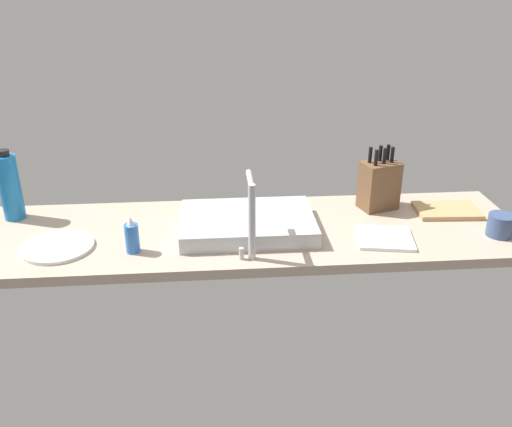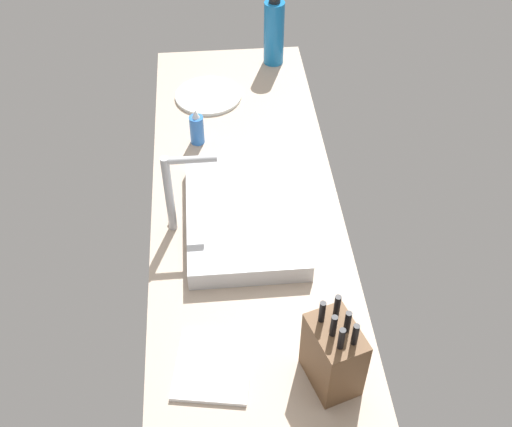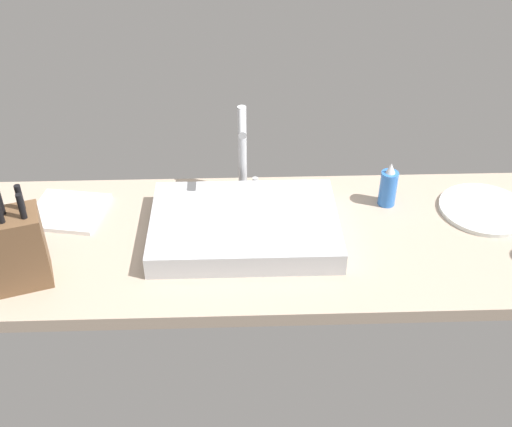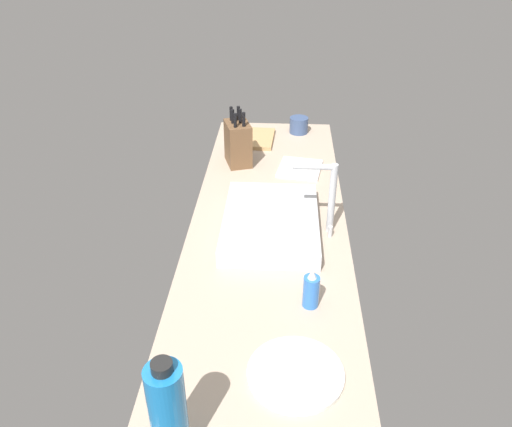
# 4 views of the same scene
# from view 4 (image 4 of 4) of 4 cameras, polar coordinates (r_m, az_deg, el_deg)

# --- Properties ---
(countertop_slab) EXTENTS (1.97, 0.56, 0.04)m
(countertop_slab) POSITION_cam_4_polar(r_m,az_deg,el_deg) (1.84, 1.35, -1.95)
(countertop_slab) COLOR tan
(countertop_slab) RESTS_ON ground
(sink_basin) EXTENTS (0.47, 0.33, 0.06)m
(sink_basin) POSITION_cam_4_polar(r_m,az_deg,el_deg) (1.80, 1.66, -0.97)
(sink_basin) COLOR #B7BABF
(sink_basin) RESTS_ON countertop_slab
(faucet) EXTENTS (0.06, 0.15, 0.26)m
(faucet) POSITION_cam_4_polar(r_m,az_deg,el_deg) (1.75, 7.95, 2.33)
(faucet) COLOR #B7BABF
(faucet) RESTS_ON countertop_slab
(knife_block) EXTENTS (0.16, 0.13, 0.25)m
(knife_block) POSITION_cam_4_polar(r_m,az_deg,el_deg) (2.24, -2.02, 7.87)
(knife_block) COLOR brown
(knife_block) RESTS_ON countertop_slab
(cutting_board) EXTENTS (0.25, 0.17, 0.02)m
(cutting_board) POSITION_cam_4_polar(r_m,az_deg,el_deg) (2.51, 0.13, 8.35)
(cutting_board) COLOR tan
(cutting_board) RESTS_ON countertop_slab
(soap_bottle) EXTENTS (0.05, 0.05, 0.13)m
(soap_bottle) POSITION_cam_4_polar(r_m,az_deg,el_deg) (1.48, 6.16, -8.49)
(soap_bottle) COLOR blue
(soap_bottle) RESTS_ON countertop_slab
(water_bottle) EXTENTS (0.08, 0.08, 0.27)m
(water_bottle) POSITION_cam_4_polar(r_m,az_deg,el_deg) (1.11, -9.77, -20.96)
(water_bottle) COLOR #1970B7
(water_bottle) RESTS_ON countertop_slab
(dinner_plate) EXTENTS (0.24, 0.24, 0.01)m
(dinner_plate) POSITION_cam_4_polar(r_m,az_deg,el_deg) (1.32, 4.42, -17.32)
(dinner_plate) COLOR silver
(dinner_plate) RESTS_ON countertop_slab
(dish_towel) EXTENTS (0.22, 0.21, 0.01)m
(dish_towel) POSITION_cam_4_polar(r_m,az_deg,el_deg) (2.23, 4.91, 5.03)
(dish_towel) COLOR white
(dish_towel) RESTS_ON countertop_slab
(coffee_mug) EXTENTS (0.09, 0.09, 0.08)m
(coffee_mug) POSITION_cam_4_polar(r_m,az_deg,el_deg) (2.59, 4.79, 9.78)
(coffee_mug) COLOR #384C75
(coffee_mug) RESTS_ON countertop_slab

